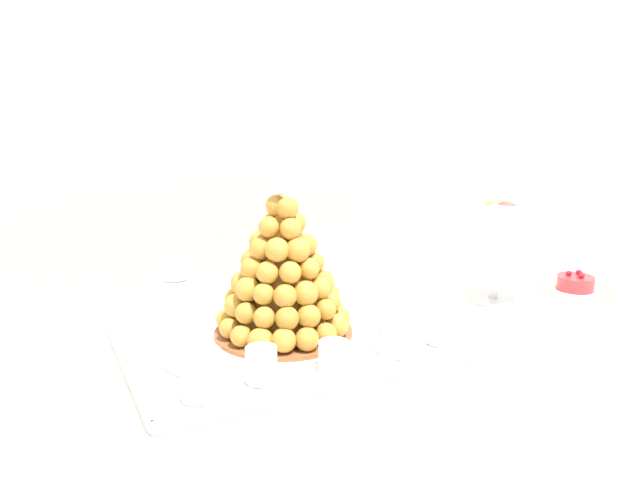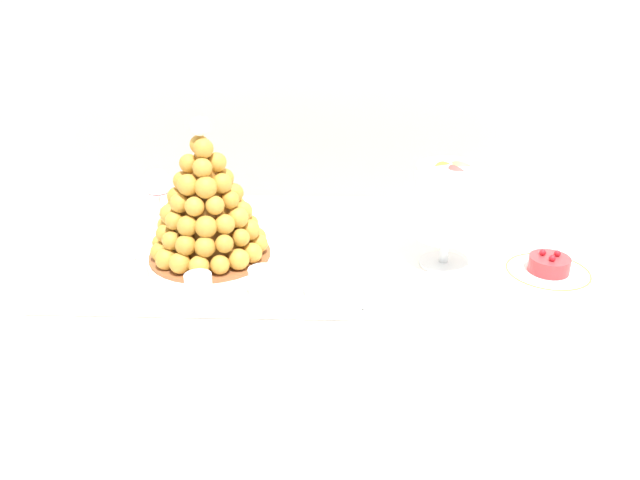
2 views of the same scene
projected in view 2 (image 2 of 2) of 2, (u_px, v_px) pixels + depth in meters
The scene contains 12 objects.
buffet_table at pixel (290, 308), 1.31m from camera, with size 1.57×0.98×0.73m.
serving_tray at pixel (215, 263), 1.33m from camera, with size 0.65×0.44×0.02m.
croquembouche at pixel (206, 205), 1.31m from camera, with size 0.27×0.27×0.31m.
dessert_cup_left at pixel (79, 283), 1.18m from camera, with size 0.05×0.05×0.06m.
dessert_cup_mid_left at pixel (136, 281), 1.19m from camera, with size 0.05×0.05×0.06m.
dessert_cup_centre at pixel (199, 287), 1.18m from camera, with size 0.05×0.05×0.05m.
dessert_cup_mid_right at pixel (263, 284), 1.18m from camera, with size 0.06×0.06×0.06m.
dessert_cup_right at pixel (318, 284), 1.19m from camera, with size 0.05×0.05×0.06m.
creme_brulee_ramekin at pixel (114, 262), 1.30m from camera, with size 0.10×0.10×0.02m.
macaron_goblet at pixel (449, 203), 1.28m from camera, with size 0.14×0.14×0.24m.
fruit_tart_plate at pixel (548, 268), 1.29m from camera, with size 0.18×0.18×0.05m.
wine_glass at pixel (158, 185), 1.50m from camera, with size 0.07×0.07×0.15m.
Camera 2 is at (0.10, -1.13, 1.33)m, focal length 34.06 mm.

